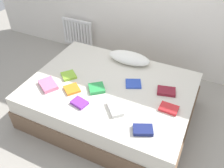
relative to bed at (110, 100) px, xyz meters
name	(u,v)px	position (x,y,z in m)	size (l,w,h in m)	color
ground_plane	(110,114)	(0.00, 0.00, -0.25)	(8.00, 8.00, 0.00)	#9E998E
bed	(110,100)	(0.00, 0.00, 0.00)	(2.00, 1.50, 0.50)	brown
radiator	(77,33)	(-1.23, 1.20, 0.13)	(0.58, 0.04, 0.49)	white
pillow	(129,58)	(0.02, 0.56, 0.32)	(0.58, 0.27, 0.14)	white
textbook_white	(115,108)	(0.23, -0.35, 0.27)	(0.24, 0.13, 0.04)	white
textbook_lime	(69,76)	(-0.55, -0.07, 0.27)	(0.17, 0.16, 0.03)	#8CC638
textbook_blue	(133,84)	(0.25, 0.13, 0.26)	(0.19, 0.17, 0.02)	#2847B7
textbook_pink	(48,85)	(-0.67, -0.34, 0.28)	(0.25, 0.17, 0.04)	pink
textbook_purple	(79,103)	(-0.16, -0.44, 0.27)	(0.17, 0.13, 0.04)	purple
textbook_navy	(143,130)	(0.60, -0.50, 0.27)	(0.19, 0.13, 0.04)	navy
textbook_green	(97,88)	(-0.11, -0.14, 0.27)	(0.18, 0.18, 0.04)	green
textbook_red	(169,108)	(0.75, -0.10, 0.27)	(0.20, 0.14, 0.03)	red
textbook_maroon	(166,91)	(0.65, 0.16, 0.27)	(0.21, 0.15, 0.04)	maroon
textbook_orange	(72,89)	(-0.37, -0.28, 0.27)	(0.17, 0.17, 0.03)	orange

